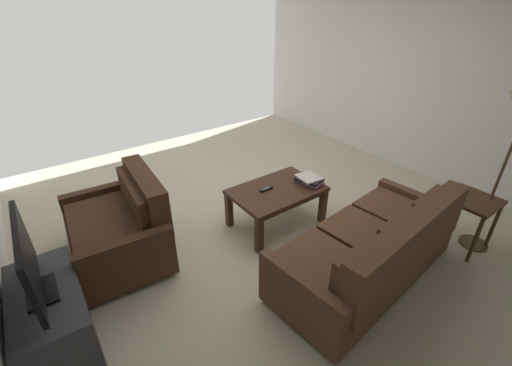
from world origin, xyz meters
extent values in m
cube|color=beige|center=(0.00, 0.00, 0.00)|extent=(5.24, 5.91, 0.01)
cube|color=white|center=(-2.62, 0.00, 1.28)|extent=(0.12, 5.91, 2.55)
cylinder|color=black|center=(-0.87, 0.96, 0.03)|extent=(0.05, 0.05, 0.06)
cylinder|color=black|center=(0.65, 1.10, 0.03)|extent=(0.05, 0.05, 0.06)
cylinder|color=black|center=(-0.93, 1.66, 0.03)|extent=(0.05, 0.05, 0.06)
cylinder|color=black|center=(0.58, 1.80, 0.03)|extent=(0.05, 0.05, 0.06)
cube|color=brown|center=(-0.14, 1.38, 0.24)|extent=(1.75, 0.97, 0.35)
cube|color=brown|center=(-0.70, 1.31, 0.46)|extent=(0.59, 0.77, 0.10)
cube|color=brown|center=(-0.14, 1.36, 0.46)|extent=(0.59, 0.77, 0.10)
cube|color=brown|center=(0.42, 1.41, 0.46)|extent=(0.59, 0.77, 0.10)
cube|color=brown|center=(-0.18, 1.73, 0.61)|extent=(1.69, 0.34, 0.49)
cube|color=brown|center=(-0.72, 1.57, 0.61)|extent=(0.51, 0.17, 0.35)
cube|color=brown|center=(-0.17, 1.62, 0.61)|extent=(0.51, 0.17, 0.35)
cube|color=brown|center=(0.39, 1.67, 0.61)|extent=(0.51, 0.17, 0.35)
cube|color=brown|center=(-1.03, 1.30, 0.31)|extent=(0.18, 0.83, 0.51)
cube|color=brown|center=(0.74, 1.46, 0.31)|extent=(0.18, 0.83, 0.51)
cylinder|color=black|center=(1.93, -0.65, 0.03)|extent=(0.05, 0.05, 0.06)
cylinder|color=black|center=(1.99, 0.13, 0.03)|extent=(0.05, 0.05, 0.06)
cylinder|color=black|center=(1.24, -0.60, 0.03)|extent=(0.05, 0.05, 0.06)
cylinder|color=black|center=(1.30, 0.18, 0.03)|extent=(0.05, 0.05, 0.06)
cube|color=#422819|center=(1.61, -0.24, 0.24)|extent=(0.88, 1.00, 0.36)
cube|color=#422819|center=(1.63, -0.24, 0.47)|extent=(0.78, 0.93, 0.10)
cube|color=#422819|center=(1.27, -0.21, 0.62)|extent=(0.25, 0.96, 0.50)
cube|color=#422819|center=(1.38, -0.22, 0.62)|extent=(0.18, 0.86, 0.36)
cube|color=#422819|center=(1.57, -0.76, 0.31)|extent=(0.82, 0.16, 0.52)
cube|color=#422819|center=(1.65, 0.29, 0.31)|extent=(0.82, 0.16, 0.52)
cube|color=#3D2316|center=(-0.03, 0.25, 0.45)|extent=(1.01, 0.66, 0.04)
cube|color=#3D2316|center=(-0.03, 0.25, 0.40)|extent=(0.93, 0.60, 0.05)
cube|color=#3D2316|center=(-0.49, -0.04, 0.21)|extent=(0.07, 0.07, 0.43)
cube|color=#3D2316|center=(0.43, -0.04, 0.21)|extent=(0.07, 0.07, 0.43)
cube|color=#3D2316|center=(-0.49, 0.53, 0.21)|extent=(0.07, 0.07, 0.43)
cube|color=#3D2316|center=(0.43, 0.53, 0.21)|extent=(0.07, 0.07, 0.43)
cube|color=#472D1C|center=(-1.36, 1.69, 0.56)|extent=(0.46, 0.46, 0.03)
cylinder|color=#472D1C|center=(-1.56, 1.49, 0.27)|extent=(0.04, 0.04, 0.54)
cylinder|color=#472D1C|center=(-1.16, 1.49, 0.27)|extent=(0.04, 0.04, 0.54)
cylinder|color=#472D1C|center=(-1.56, 1.90, 0.27)|extent=(0.04, 0.04, 0.54)
cylinder|color=#472D1C|center=(-1.16, 1.90, 0.27)|extent=(0.04, 0.04, 0.54)
cylinder|color=#47331E|center=(-1.50, 1.80, 0.01)|extent=(0.28, 0.28, 0.02)
cylinder|color=#47331E|center=(-1.50, 1.80, 0.72)|extent=(0.03, 0.03, 1.39)
cube|color=#38383D|center=(2.29, 0.40, 0.23)|extent=(0.50, 0.98, 0.47)
cube|color=black|center=(2.42, 0.40, 0.23)|extent=(0.04, 0.82, 0.28)
cube|color=black|center=(2.31, 0.38, 0.23)|extent=(0.21, 0.24, 0.06)
cube|color=black|center=(2.29, 0.40, 0.48)|extent=(0.21, 0.32, 0.02)
cube|color=black|center=(2.29, 0.40, 0.52)|extent=(0.04, 0.06, 0.06)
cube|color=black|center=(2.29, 0.40, 0.78)|extent=(0.06, 0.87, 0.50)
cube|color=black|center=(2.31, 0.40, 0.78)|extent=(0.03, 0.84, 0.47)
cube|color=#385693|center=(-0.42, 0.34, 0.47)|extent=(0.25, 0.30, 0.02)
cube|color=#996699|center=(-0.41, 0.36, 0.49)|extent=(0.24, 0.33, 0.02)
cube|color=black|center=(-0.41, 0.36, 0.51)|extent=(0.27, 0.33, 0.03)
cube|color=silver|center=(-0.41, 0.35, 0.54)|extent=(0.26, 0.28, 0.02)
cube|color=black|center=(0.08, 0.19, 0.48)|extent=(0.16, 0.04, 0.02)
cube|color=#59595B|center=(0.08, 0.19, 0.49)|extent=(0.11, 0.03, 0.00)
camera|label=1|loc=(2.07, 2.71, 2.35)|focal=23.60mm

